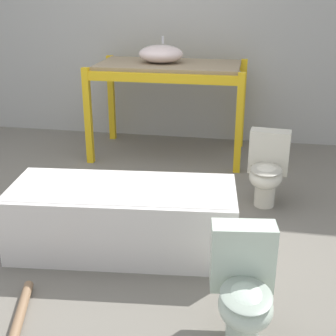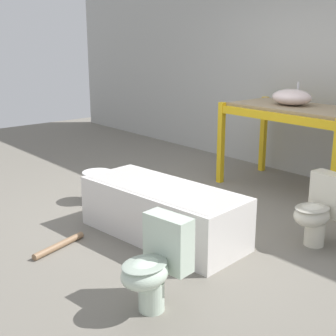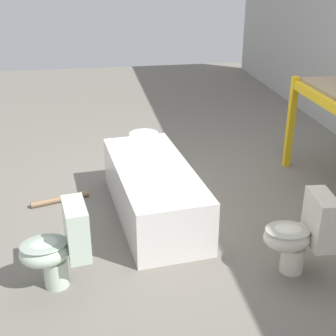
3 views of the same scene
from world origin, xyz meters
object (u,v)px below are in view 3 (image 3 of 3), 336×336
bathtub_main (153,187)px  toilet_far (301,233)px  toilet_near (59,245)px  bucket_white (144,147)px

bathtub_main → toilet_far: (1.03, 0.96, 0.06)m
toilet_near → toilet_far: same height
toilet_near → toilet_far: 1.77m
toilet_near → bucket_white: bearing=149.9°
bathtub_main → toilet_near: toilet_near is taller
bathtub_main → bucket_white: (-1.23, 0.07, -0.10)m
toilet_near → bucket_white: (-2.12, 0.88, -0.15)m
toilet_near → bathtub_main: bearing=130.2°
bucket_white → toilet_near: bearing=-22.5°
toilet_near → bucket_white: toilet_near is taller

